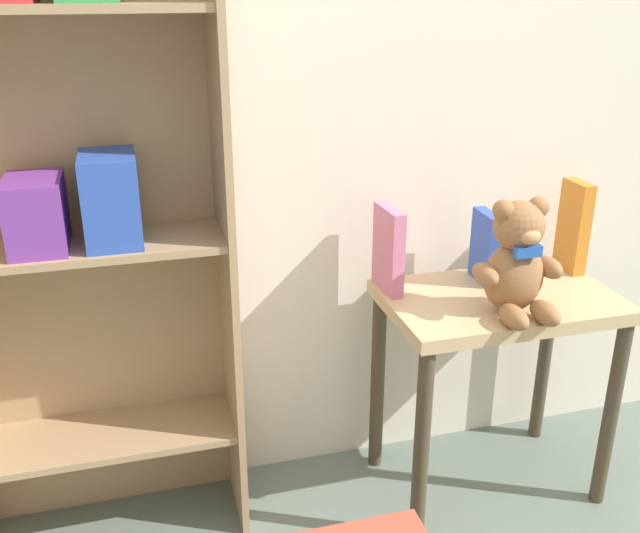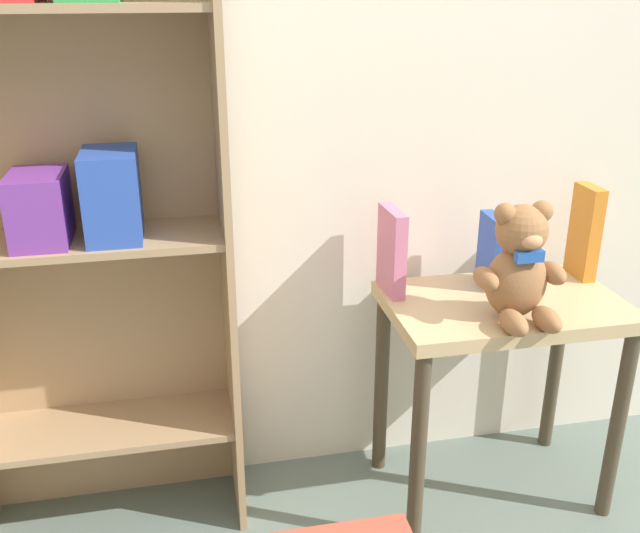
# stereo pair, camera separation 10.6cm
# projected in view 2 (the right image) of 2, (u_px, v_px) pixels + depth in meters

# --- Properties ---
(wall_back) EXTENTS (4.80, 0.06, 2.50)m
(wall_back) POSITION_uv_depth(u_px,v_px,m) (400.00, 26.00, 1.79)
(wall_back) COLOR silver
(wall_back) RESTS_ON ground_plane
(bookshelf_side) EXTENTS (0.68, 0.25, 1.59)m
(bookshelf_side) POSITION_uv_depth(u_px,v_px,m) (80.00, 198.00, 1.64)
(bookshelf_side) COLOR tan
(bookshelf_side) RESTS_ON ground_plane
(display_table) EXTENTS (0.60, 0.38, 0.59)m
(display_table) POSITION_uv_depth(u_px,v_px,m) (501.00, 337.00, 1.87)
(display_table) COLOR tan
(display_table) RESTS_ON ground_plane
(teddy_bear) EXTENTS (0.22, 0.20, 0.29)m
(teddy_bear) POSITION_uv_depth(u_px,v_px,m) (520.00, 267.00, 1.69)
(teddy_bear) COLOR #99663D
(teddy_bear) RESTS_ON display_table
(book_standing_pink) EXTENTS (0.04, 0.14, 0.23)m
(book_standing_pink) POSITION_uv_depth(u_px,v_px,m) (392.00, 251.00, 1.84)
(book_standing_pink) COLOR #D17093
(book_standing_pink) RESTS_ON display_table
(book_standing_blue) EXTENTS (0.04, 0.12, 0.19)m
(book_standing_blue) POSITION_uv_depth(u_px,v_px,m) (491.00, 251.00, 1.89)
(book_standing_blue) COLOR #2D51B7
(book_standing_blue) RESTS_ON display_table
(book_standing_orange) EXTENTS (0.04, 0.11, 0.26)m
(book_standing_orange) POSITION_uv_depth(u_px,v_px,m) (585.00, 232.00, 1.93)
(book_standing_orange) COLOR orange
(book_standing_orange) RESTS_ON display_table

